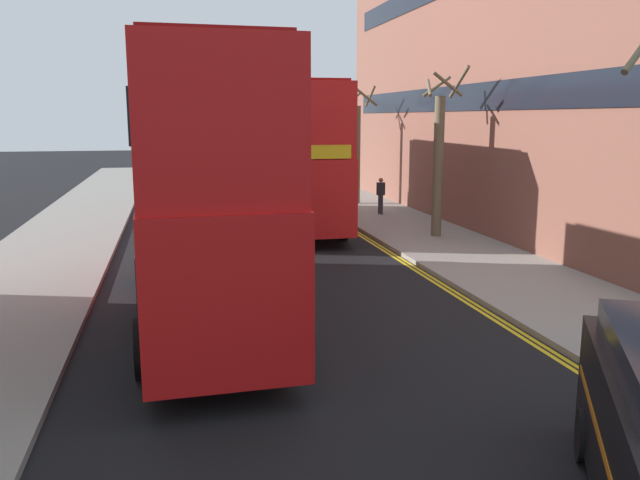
# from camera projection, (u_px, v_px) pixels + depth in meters

# --- Properties ---
(sidewalk_right) EXTENTS (4.00, 80.00, 0.14)m
(sidewalk_right) POSITION_uv_depth(u_px,v_px,m) (472.00, 258.00, 20.29)
(sidewalk_right) COLOR gray
(sidewalk_right) RESTS_ON ground
(sidewalk_left) EXTENTS (4.00, 80.00, 0.14)m
(sidewalk_left) POSITION_uv_depth(u_px,v_px,m) (26.00, 280.00, 17.49)
(sidewalk_left) COLOR gray
(sidewalk_left) RESTS_ON ground
(kerb_line_outer) EXTENTS (0.10, 56.00, 0.01)m
(kerb_line_outer) POSITION_uv_depth(u_px,v_px,m) (434.00, 278.00, 17.93)
(kerb_line_outer) COLOR yellow
(kerb_line_outer) RESTS_ON ground
(kerb_line_inner) EXTENTS (0.10, 56.00, 0.01)m
(kerb_line_inner) POSITION_uv_depth(u_px,v_px,m) (428.00, 279.00, 17.90)
(kerb_line_inner) COLOR yellow
(kerb_line_inner) RESTS_ON ground
(double_decker_bus_away) EXTENTS (3.06, 10.88, 5.64)m
(double_decker_bus_away) POSITION_uv_depth(u_px,v_px,m) (198.00, 181.00, 14.08)
(double_decker_bus_away) COLOR red
(double_decker_bus_away) RESTS_ON ground
(double_decker_bus_oncoming) EXTENTS (2.88, 10.83, 5.64)m
(double_decker_bus_oncoming) POSITION_uv_depth(u_px,v_px,m) (293.00, 152.00, 26.02)
(double_decker_bus_oncoming) COLOR red
(double_decker_bus_oncoming) RESTS_ON ground
(pedestrian_far) EXTENTS (0.34, 0.22, 1.62)m
(pedestrian_far) POSITION_uv_depth(u_px,v_px,m) (381.00, 195.00, 28.84)
(pedestrian_far) COLOR #2D2D38
(pedestrian_far) RESTS_ON sidewalk_right
(street_tree_near) EXTENTS (2.13, 2.12, 5.56)m
(street_tree_near) POSITION_uv_depth(u_px,v_px,m) (293.00, 142.00, 42.49)
(street_tree_near) COLOR #6B6047
(street_tree_near) RESTS_ON sidewalk_right
(street_tree_mid) EXTENTS (1.46, 1.56, 5.83)m
(street_tree_mid) POSITION_uv_depth(u_px,v_px,m) (358.00, 147.00, 32.18)
(street_tree_mid) COLOR #6B6047
(street_tree_mid) RESTS_ON sidewalk_right
(street_tree_far) EXTENTS (1.33, 1.45, 6.00)m
(street_tree_far) POSITION_uv_depth(u_px,v_px,m) (439.00, 159.00, 23.18)
(street_tree_far) COLOR #6B6047
(street_tree_far) RESTS_ON sidewalk_right
(townhouse_terrace_right) EXTENTS (10.08, 28.00, 13.49)m
(townhouse_terrace_right) POSITION_uv_depth(u_px,v_px,m) (565.00, 59.00, 26.81)
(townhouse_terrace_right) COLOR brown
(townhouse_terrace_right) RESTS_ON ground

